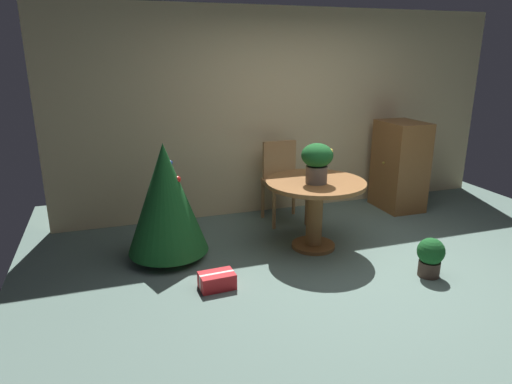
% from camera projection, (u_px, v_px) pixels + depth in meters
% --- Properties ---
extents(ground_plane, '(6.60, 6.60, 0.00)m').
position_uv_depth(ground_plane, '(371.00, 278.00, 4.30)').
color(ground_plane, slate).
extents(back_wall_panel, '(6.00, 0.10, 2.60)m').
position_uv_depth(back_wall_panel, '(286.00, 113.00, 5.92)').
color(back_wall_panel, beige).
rests_on(back_wall_panel, ground_plane).
extents(round_dining_table, '(1.06, 1.06, 0.76)m').
position_uv_depth(round_dining_table, '(315.00, 199.00, 4.82)').
color(round_dining_table, brown).
rests_on(round_dining_table, ground_plane).
extents(flower_vase, '(0.33, 0.33, 0.42)m').
position_uv_depth(flower_vase, '(317.00, 160.00, 4.62)').
color(flower_vase, '#665B51').
rests_on(flower_vase, round_dining_table).
extents(wooden_chair_far, '(0.48, 0.46, 0.99)m').
position_uv_depth(wooden_chair_far, '(282.00, 176.00, 5.67)').
color(wooden_chair_far, '#B27F4C').
rests_on(wooden_chair_far, ground_plane).
extents(holiday_tree, '(0.82, 0.82, 1.21)m').
position_uv_depth(holiday_tree, '(166.00, 198.00, 4.54)').
color(holiday_tree, brown).
rests_on(holiday_tree, ground_plane).
extents(gift_box_red, '(0.33, 0.22, 0.15)m').
position_uv_depth(gift_box_red, '(217.00, 281.00, 4.10)').
color(gift_box_red, red).
rests_on(gift_box_red, ground_plane).
extents(wooden_cabinet, '(0.53, 0.66, 1.19)m').
position_uv_depth(wooden_cabinet, '(400.00, 166.00, 6.09)').
color(wooden_cabinet, brown).
rests_on(wooden_cabinet, ground_plane).
extents(potted_plant, '(0.26, 0.26, 0.38)m').
position_uv_depth(potted_plant, '(430.00, 256.00, 4.28)').
color(potted_plant, '#4C382D').
rests_on(potted_plant, ground_plane).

